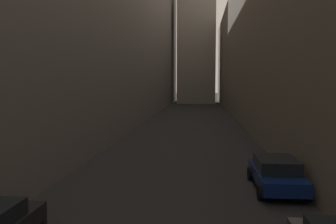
# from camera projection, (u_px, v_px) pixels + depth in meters

# --- Properties ---
(ground_plane) EXTENTS (264.00, 264.00, 0.00)m
(ground_plane) POSITION_uv_depth(u_px,v_px,m) (190.00, 125.00, 38.91)
(ground_plane) COLOR #232326
(building_block_left) EXTENTS (15.91, 108.00, 25.99)m
(building_block_left) POSITION_uv_depth(u_px,v_px,m) (75.00, 11.00, 41.08)
(building_block_left) COLOR slate
(building_block_left) RESTS_ON ground
(building_block_right) EXTENTS (14.34, 108.00, 18.55)m
(building_block_right) POSITION_uv_depth(u_px,v_px,m) (307.00, 41.00, 38.97)
(building_block_right) COLOR #756B5B
(building_block_right) RESTS_ON ground
(parked_car_right_far) EXTENTS (2.02, 4.34, 1.38)m
(parked_car_right_far) POSITION_uv_depth(u_px,v_px,m) (276.00, 173.00, 15.34)
(parked_car_right_far) COLOR navy
(parked_car_right_far) RESTS_ON ground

